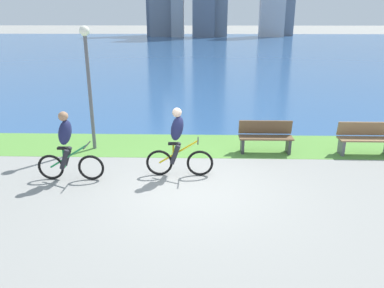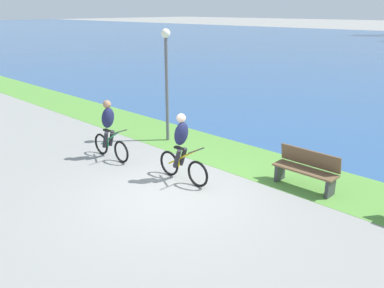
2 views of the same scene
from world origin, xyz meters
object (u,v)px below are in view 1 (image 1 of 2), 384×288
cyclist_lead (178,143)px  bench_near_path (365,138)px  lamppost_tall (88,69)px  bench_far_along_path (265,137)px  cyclist_trailing (67,146)px

cyclist_lead → bench_near_path: cyclist_lead is taller
bench_near_path → lamppost_tall: bearing=178.2°
bench_near_path → bench_far_along_path: bearing=178.5°
bench_far_along_path → lamppost_tall: (-4.94, 0.17, 1.85)m
cyclist_trailing → lamppost_tall: 2.66m
bench_far_along_path → lamppost_tall: size_ratio=0.43×
cyclist_lead → lamppost_tall: size_ratio=0.49×
bench_near_path → lamppost_tall: lamppost_tall is taller
cyclist_trailing → bench_far_along_path: size_ratio=1.11×
cyclist_trailing → bench_far_along_path: cyclist_trailing is taller
bench_near_path → cyclist_trailing: bearing=-165.5°
bench_far_along_path → lamppost_tall: 5.28m
cyclist_trailing → lamppost_tall: size_ratio=0.48×
bench_far_along_path → lamppost_tall: bearing=178.0°
cyclist_lead → lamppost_tall: bearing=143.6°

